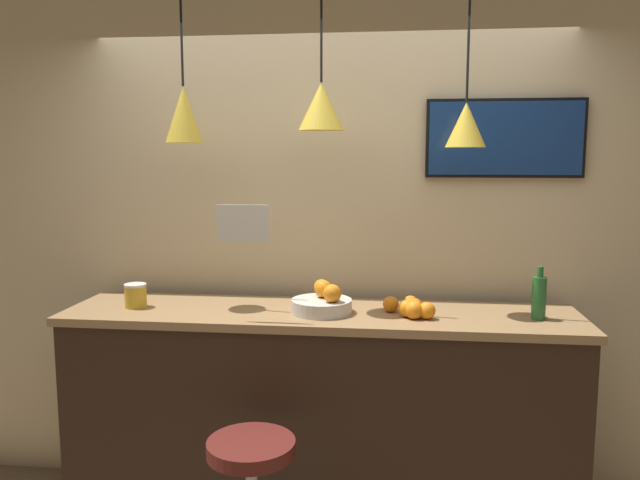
% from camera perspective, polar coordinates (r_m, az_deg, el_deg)
% --- Properties ---
extents(back_wall, '(8.00, 0.06, 2.90)m').
position_cam_1_polar(back_wall, '(3.39, 0.80, 0.65)').
color(back_wall, beige).
rests_on(back_wall, ground_plane).
extents(service_counter, '(2.50, 0.58, 1.12)m').
position_cam_1_polar(service_counter, '(3.25, 0.00, -16.06)').
color(service_counter, black).
rests_on(service_counter, ground_plane).
extents(fruit_bowl, '(0.29, 0.29, 0.15)m').
position_cam_1_polar(fruit_bowl, '(3.02, 0.26, -5.68)').
color(fruit_bowl, beige).
rests_on(fruit_bowl, service_counter).
extents(orange_pile, '(0.25, 0.21, 0.09)m').
position_cam_1_polar(orange_pile, '(2.99, 8.31, -6.11)').
color(orange_pile, orange).
rests_on(orange_pile, service_counter).
extents(juice_bottle, '(0.07, 0.07, 0.25)m').
position_cam_1_polar(juice_bottle, '(3.06, 19.38, -4.93)').
color(juice_bottle, '#286B33').
rests_on(juice_bottle, service_counter).
extents(spread_jar, '(0.11, 0.11, 0.12)m').
position_cam_1_polar(spread_jar, '(3.26, -16.51, -4.89)').
color(spread_jar, gold).
rests_on(spread_jar, service_counter).
extents(pendant_lamp_left, '(0.18, 0.18, 0.87)m').
position_cam_1_polar(pendant_lamp_left, '(3.18, -12.35, 11.19)').
color(pendant_lamp_left, black).
extents(pendant_lamp_middle, '(0.22, 0.22, 0.81)m').
position_cam_1_polar(pendant_lamp_middle, '(3.03, 0.12, 12.16)').
color(pendant_lamp_middle, black).
extents(pendant_lamp_right, '(0.19, 0.19, 0.90)m').
position_cam_1_polar(pendant_lamp_right, '(3.02, 13.20, 10.32)').
color(pendant_lamp_right, black).
extents(mounted_tv, '(0.79, 0.04, 0.40)m').
position_cam_1_polar(mounted_tv, '(3.35, 16.54, 8.90)').
color(mounted_tv, black).
extents(hanging_menu_board, '(0.24, 0.01, 0.17)m').
position_cam_1_polar(hanging_menu_board, '(2.84, -7.09, 1.52)').
color(hanging_menu_board, silver).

